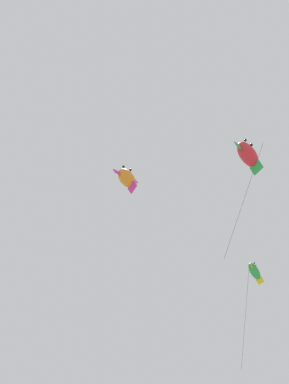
# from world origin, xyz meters

# --- Properties ---
(kite_fish_upper_right) EXTENTS (2.81, 2.24, 6.51)m
(kite_fish_upper_right) POSITION_xyz_m (6.62, 4.75, 24.05)
(kite_fish_upper_right) COLOR red
(kite_fish_highest) EXTENTS (1.66, 1.63, 2.18)m
(kite_fish_highest) POSITION_xyz_m (2.56, -1.16, 26.17)
(kite_fish_highest) COLOR orange
(kite_fish_mid_left) EXTENTS (2.07, 1.59, 5.71)m
(kite_fish_mid_left) POSITION_xyz_m (-0.84, 5.27, 22.22)
(kite_fish_mid_left) COLOR green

